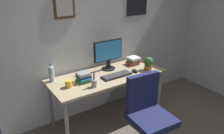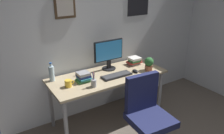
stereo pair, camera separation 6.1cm
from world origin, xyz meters
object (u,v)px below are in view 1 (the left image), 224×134
office_chair (148,111)px  book_stack_left (84,77)px  water_bottle (51,74)px  coffee_mug_near (69,84)px  book_stack_right (133,61)px  computer_mouse (135,71)px  potted_plant (148,63)px  keyboard (117,75)px  pen_cup (94,83)px  monitor (108,53)px

office_chair → book_stack_left: 0.91m
water_bottle → coffee_mug_near: water_bottle is taller
coffee_mug_near → book_stack_right: (1.15, 0.16, 0.01)m
computer_mouse → potted_plant: 0.23m
keyboard → potted_plant: potted_plant is taller
book_stack_left → book_stack_right: book_stack_left is taller
water_bottle → pen_cup: (0.37, -0.44, -0.05)m
book_stack_left → monitor: bearing=20.2°
computer_mouse → potted_plant: bearing=-11.1°
keyboard → book_stack_right: (0.47, 0.22, 0.05)m
coffee_mug_near → water_bottle: bearing=112.4°
computer_mouse → book_stack_right: bearing=55.3°
pen_cup → book_stack_right: pen_cup is taller
computer_mouse → coffee_mug_near: coffee_mug_near is taller
computer_mouse → water_bottle: (-1.08, 0.36, 0.09)m
water_bottle → book_stack_left: size_ratio=1.28×
monitor → book_stack_left: bearing=-159.8°
monitor → computer_mouse: 0.46m
office_chair → potted_plant: (0.52, 0.59, 0.30)m
computer_mouse → coffee_mug_near: 0.98m
water_bottle → book_stack_right: (1.26, -0.11, -0.05)m
keyboard → monitor: bearing=80.3°
monitor → coffee_mug_near: bearing=-162.8°
coffee_mug_near → book_stack_right: size_ratio=0.57×
potted_plant → book_stack_right: potted_plant is taller
office_chair → pen_cup: office_chair is taller
computer_mouse → book_stack_left: size_ratio=0.56×
keyboard → potted_plant: size_ratio=2.21×
computer_mouse → potted_plant: potted_plant is taller
coffee_mug_near → potted_plant: (1.18, -0.13, 0.06)m
computer_mouse → water_bottle: 1.15m
office_chair → water_bottle: 1.29m
computer_mouse → coffee_mug_near: (-0.97, 0.09, 0.03)m
book_stack_left → book_stack_right: 0.93m
monitor → book_stack_left: 0.55m
book_stack_right → book_stack_left: bearing=-172.4°
potted_plant → computer_mouse: bearing=168.9°
keyboard → water_bottle: size_ratio=1.70×
potted_plant → book_stack_left: bearing=169.9°
coffee_mug_near → book_stack_right: bearing=8.1°
pen_cup → monitor: bearing=40.4°
computer_mouse → keyboard: bearing=174.8°
keyboard → office_chair: bearing=-91.1°
pen_cup → water_bottle: bearing=130.2°
monitor → pen_cup: 0.63m
computer_mouse → pen_cup: (-0.71, -0.08, 0.04)m
book_stack_left → water_bottle: bearing=145.6°
keyboard → pen_cup: pen_cup is taller
office_chair → potted_plant: size_ratio=4.87×
potted_plant → pen_cup: bearing=-177.6°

